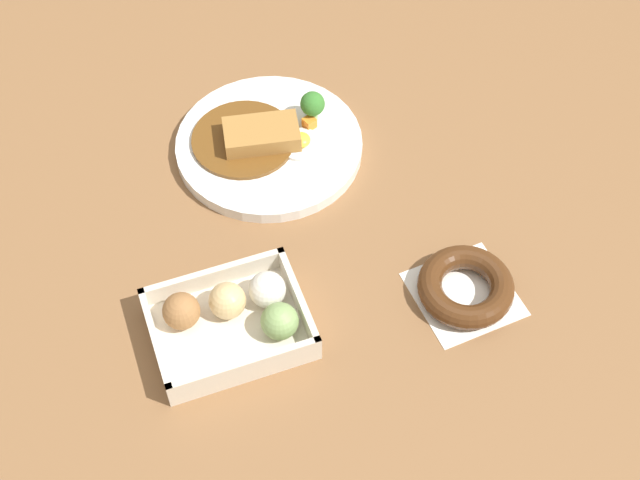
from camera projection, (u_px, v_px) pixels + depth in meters
The scene contains 4 objects.
ground_plane at pixel (233, 212), 1.19m from camera, with size 1.60×1.60×0.00m, color brown.
curry_plate at pixel (268, 143), 1.25m from camera, with size 0.26×0.26×0.07m.
donut_box at pixel (234, 318), 1.07m from camera, with size 0.18×0.14×0.06m.
chocolate_ring_donut at pixel (466, 287), 1.10m from camera, with size 0.13×0.13×0.03m.
Camera 1 is at (0.14, 0.73, 0.94)m, focal length 50.32 mm.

